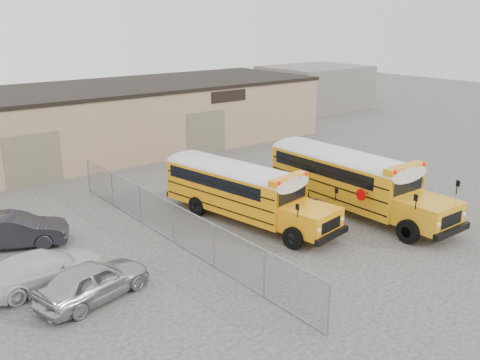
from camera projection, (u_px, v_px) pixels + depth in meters
ground at (321, 230)px, 24.41m from camera, size 120.00×120.00×0.00m
warehouse at (121, 117)px, 38.76m from camera, size 30.20×10.20×4.67m
chainlink_fence at (173, 223)px, 22.87m from camera, size 0.07×18.07×1.81m
distant_building_right at (314, 87)px, 55.96m from camera, size 10.00×8.00×4.40m
school_bus_left at (164, 166)px, 28.97m from camera, size 3.81×9.65×2.75m
school_bus_right at (269, 152)px, 31.20m from camera, size 3.11×10.34×3.03m
tarp_bundle at (316, 215)px, 24.02m from camera, size 1.31×1.25×1.57m
car_silver at (93, 281)px, 18.27m from camera, size 4.36×2.58×1.39m
car_white at (43, 269)px, 19.23m from camera, size 4.62×2.15×1.31m
car_dark at (14, 231)px, 22.51m from camera, size 4.59×3.19×1.44m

